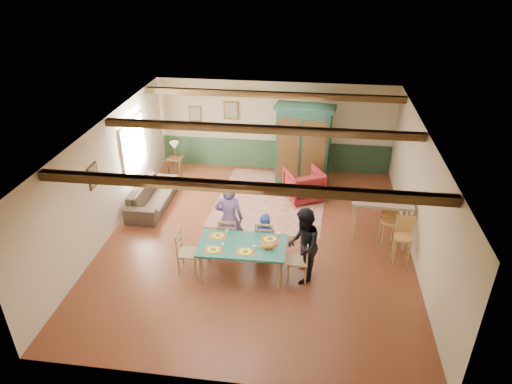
# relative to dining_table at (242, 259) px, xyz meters

# --- Properties ---
(floor) EXTENTS (8.00, 8.00, 0.00)m
(floor) POSITION_rel_dining_table_xyz_m (0.14, 1.28, -0.37)
(floor) COLOR #5A2919
(floor) RESTS_ON ground
(wall_back) EXTENTS (7.00, 0.02, 2.70)m
(wall_back) POSITION_rel_dining_table_xyz_m (0.14, 5.28, 0.98)
(wall_back) COLOR beige
(wall_back) RESTS_ON floor
(wall_left) EXTENTS (0.02, 8.00, 2.70)m
(wall_left) POSITION_rel_dining_table_xyz_m (-3.36, 1.28, 0.98)
(wall_left) COLOR beige
(wall_left) RESTS_ON floor
(wall_right) EXTENTS (0.02, 8.00, 2.70)m
(wall_right) POSITION_rel_dining_table_xyz_m (3.64, 1.28, 0.98)
(wall_right) COLOR beige
(wall_right) RESTS_ON floor
(ceiling) EXTENTS (7.00, 8.00, 0.02)m
(ceiling) POSITION_rel_dining_table_xyz_m (0.14, 1.28, 2.33)
(ceiling) COLOR white
(ceiling) RESTS_ON wall_back
(wainscot_back) EXTENTS (6.95, 0.03, 0.90)m
(wainscot_back) POSITION_rel_dining_table_xyz_m (0.14, 5.26, 0.08)
(wainscot_back) COLOR #203B24
(wainscot_back) RESTS_ON floor
(ceiling_beam_front) EXTENTS (6.95, 0.16, 0.16)m
(ceiling_beam_front) POSITION_rel_dining_table_xyz_m (0.14, -1.02, 2.24)
(ceiling_beam_front) COLOR #31200D
(ceiling_beam_front) RESTS_ON ceiling
(ceiling_beam_mid) EXTENTS (6.95, 0.16, 0.16)m
(ceiling_beam_mid) POSITION_rel_dining_table_xyz_m (0.14, 1.68, 2.24)
(ceiling_beam_mid) COLOR #31200D
(ceiling_beam_mid) RESTS_ON ceiling
(ceiling_beam_back) EXTENTS (6.95, 0.16, 0.16)m
(ceiling_beam_back) POSITION_rel_dining_table_xyz_m (0.14, 4.28, 2.24)
(ceiling_beam_back) COLOR #31200D
(ceiling_beam_back) RESTS_ON ceiling
(window_left) EXTENTS (0.06, 1.60, 1.30)m
(window_left) POSITION_rel_dining_table_xyz_m (-3.33, 2.98, 1.18)
(window_left) COLOR white
(window_left) RESTS_ON wall_left
(picture_left_wall) EXTENTS (0.04, 0.42, 0.52)m
(picture_left_wall) POSITION_rel_dining_table_xyz_m (-3.33, 0.68, 1.38)
(picture_left_wall) COLOR gray
(picture_left_wall) RESTS_ON wall_left
(picture_back_a) EXTENTS (0.45, 0.04, 0.55)m
(picture_back_a) POSITION_rel_dining_table_xyz_m (-1.16, 5.25, 1.43)
(picture_back_a) COLOR gray
(picture_back_a) RESTS_ON wall_back
(picture_back_b) EXTENTS (0.38, 0.04, 0.48)m
(picture_back_b) POSITION_rel_dining_table_xyz_m (-2.26, 5.25, 1.28)
(picture_back_b) COLOR gray
(picture_back_b) RESTS_ON wall_back
(dining_table) EXTENTS (1.80, 1.02, 0.74)m
(dining_table) POSITION_rel_dining_table_xyz_m (0.00, 0.00, 0.00)
(dining_table) COLOR #1D5E4E
(dining_table) RESTS_ON floor
(dining_chair_far_left) EXTENTS (0.42, 0.44, 0.94)m
(dining_chair_far_left) POSITION_rel_dining_table_xyz_m (-0.41, 0.70, 0.10)
(dining_chair_far_left) COLOR #9B7C4D
(dining_chair_far_left) RESTS_ON floor
(dining_chair_far_right) EXTENTS (0.42, 0.44, 0.94)m
(dining_chair_far_right) POSITION_rel_dining_table_xyz_m (0.38, 0.72, 0.10)
(dining_chair_far_right) COLOR #9B7C4D
(dining_chair_far_right) RESTS_ON floor
(dining_chair_end_left) EXTENTS (0.44, 0.42, 0.94)m
(dining_chair_end_left) POSITION_rel_dining_table_xyz_m (-1.14, -0.02, 0.10)
(dining_chair_end_left) COLOR #9B7C4D
(dining_chair_end_left) RESTS_ON floor
(dining_chair_end_right) EXTENTS (0.44, 0.42, 0.94)m
(dining_chair_end_right) POSITION_rel_dining_table_xyz_m (1.14, 0.02, 0.10)
(dining_chair_end_right) COLOR #9B7C4D
(dining_chair_end_right) RESTS_ON floor
(person_man) EXTENTS (0.63, 0.42, 1.70)m
(person_man) POSITION_rel_dining_table_xyz_m (-0.41, 0.78, 0.48)
(person_man) COLOR slate
(person_man) RESTS_ON floor
(person_woman) EXTENTS (0.63, 0.80, 1.63)m
(person_woman) POSITION_rel_dining_table_xyz_m (1.24, 0.02, 0.44)
(person_woman) COLOR black
(person_woman) RESTS_ON floor
(person_child) EXTENTS (0.49, 0.33, 0.99)m
(person_child) POSITION_rel_dining_table_xyz_m (0.38, 0.80, 0.13)
(person_child) COLOR #253696
(person_child) RESTS_ON floor
(cat) EXTENTS (0.36, 0.15, 0.18)m
(cat) POSITION_rel_dining_table_xyz_m (0.55, -0.09, 0.46)
(cat) COLOR orange
(cat) RESTS_ON dining_table
(place_setting_near_left) EXTENTS (0.40, 0.30, 0.11)m
(place_setting_near_left) POSITION_rel_dining_table_xyz_m (-0.54, -0.26, 0.43)
(place_setting_near_left) COLOR yellow
(place_setting_near_left) RESTS_ON dining_table
(place_setting_near_center) EXTENTS (0.40, 0.30, 0.11)m
(place_setting_near_center) POSITION_rel_dining_table_xyz_m (0.10, -0.25, 0.43)
(place_setting_near_center) COLOR yellow
(place_setting_near_center) RESTS_ON dining_table
(place_setting_far_left) EXTENTS (0.40, 0.30, 0.11)m
(place_setting_far_left) POSITION_rel_dining_table_xyz_m (-0.55, 0.24, 0.43)
(place_setting_far_left) COLOR yellow
(place_setting_far_left) RESTS_ON dining_table
(place_setting_far_right) EXTENTS (0.40, 0.30, 0.11)m
(place_setting_far_right) POSITION_rel_dining_table_xyz_m (0.54, 0.26, 0.43)
(place_setting_far_right) COLOR yellow
(place_setting_far_right) RESTS_ON dining_table
(area_rug) EXTENTS (3.06, 3.56, 0.01)m
(area_rug) POSITION_rel_dining_table_xyz_m (0.28, 3.26, -0.36)
(area_rug) COLOR beige
(area_rug) RESTS_ON floor
(armoire) EXTENTS (1.70, 0.87, 2.30)m
(armoire) POSITION_rel_dining_table_xyz_m (1.03, 4.44, 0.78)
(armoire) COLOR #133024
(armoire) RESTS_ON floor
(armchair) EXTENTS (1.22, 1.23, 0.85)m
(armchair) POSITION_rel_dining_table_xyz_m (1.13, 3.42, 0.05)
(armchair) COLOR #541016
(armchair) RESTS_ON floor
(sofa) EXTENTS (0.83, 2.10, 0.61)m
(sofa) POSITION_rel_dining_table_xyz_m (-2.80, 2.52, -0.06)
(sofa) COLOR #392E24
(sofa) RESTS_ON floor
(end_table) EXTENTS (0.46, 0.46, 0.54)m
(end_table) POSITION_rel_dining_table_xyz_m (-2.73, 4.47, -0.10)
(end_table) COLOR #31200D
(end_table) RESTS_ON floor
(table_lamp) EXTENTS (0.30, 0.30, 0.49)m
(table_lamp) POSITION_rel_dining_table_xyz_m (-2.73, 4.47, 0.41)
(table_lamp) COLOR tan
(table_lamp) RESTS_ON end_table
(counter_table) EXTENTS (1.37, 0.85, 1.11)m
(counter_table) POSITION_rel_dining_table_xyz_m (2.92, 1.67, 0.18)
(counter_table) COLOR #B9A890
(counter_table) RESTS_ON floor
(bar_stool_left) EXTENTS (0.38, 0.41, 1.03)m
(bar_stool_left) POSITION_rel_dining_table_xyz_m (3.11, 1.50, 0.14)
(bar_stool_left) COLOR tan
(bar_stool_left) RESTS_ON floor
(bar_stool_right) EXTENTS (0.43, 0.46, 1.10)m
(bar_stool_right) POSITION_rel_dining_table_xyz_m (3.32, 0.81, 0.18)
(bar_stool_right) COLOR tan
(bar_stool_right) RESTS_ON floor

